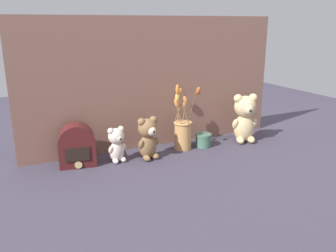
{
  "coord_description": "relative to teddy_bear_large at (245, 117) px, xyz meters",
  "views": [
    {
      "loc": [
        -0.78,
        -1.58,
        0.67
      ],
      "look_at": [
        0.0,
        0.02,
        0.15
      ],
      "focal_mm": 38.0,
      "sensor_mm": 36.0,
      "label": 1
    }
  ],
  "objects": [
    {
      "name": "ground_plane",
      "position": [
        -0.48,
        0.0,
        -0.15
      ],
      "size": [
        4.0,
        4.0,
        0.0
      ],
      "primitive_type": "plane",
      "color": "#3D3847"
    },
    {
      "name": "backdrop_wall",
      "position": [
        -0.48,
        0.17,
        0.2
      ],
      "size": [
        1.48,
        0.02,
        0.7
      ],
      "color": "#845B4C",
      "rests_on": "ground"
    },
    {
      "name": "teddy_bear_large",
      "position": [
        0.0,
        0.0,
        0.0
      ],
      "size": [
        0.16,
        0.14,
        0.28
      ],
      "color": "#DBBC84",
      "rests_on": "ground"
    },
    {
      "name": "teddy_bear_medium",
      "position": [
        -0.6,
        -0.0,
        -0.03
      ],
      "size": [
        0.12,
        0.11,
        0.22
      ],
      "color": "olive",
      "rests_on": "ground"
    },
    {
      "name": "teddy_bear_small",
      "position": [
        -0.76,
        0.03,
        -0.05
      ],
      "size": [
        0.1,
        0.09,
        0.18
      ],
      "color": "beige",
      "rests_on": "ground"
    },
    {
      "name": "flower_vase",
      "position": [
        -0.38,
        0.05,
        -0.04
      ],
      "size": [
        0.17,
        0.17,
        0.35
      ],
      "color": "tan",
      "rests_on": "ground"
    },
    {
      "name": "vintage_radio",
      "position": [
        -0.95,
        0.07,
        -0.05
      ],
      "size": [
        0.19,
        0.14,
        0.21
      ],
      "color": "#4C1919",
      "rests_on": "ground"
    },
    {
      "name": "decorative_tin_tall",
      "position": [
        -0.26,
        0.03,
        -0.11
      ],
      "size": [
        0.09,
        0.09,
        0.07
      ],
      "color": "#47705B",
      "rests_on": "ground"
    }
  ]
}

